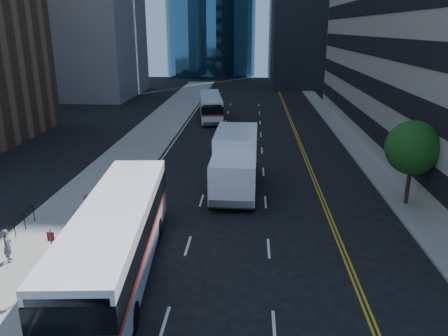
{
  "coord_description": "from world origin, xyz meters",
  "views": [
    {
      "loc": [
        -0.45,
        -17.29,
        10.31
      ],
      "look_at": [
        -1.96,
        6.04,
        2.8
      ],
      "focal_mm": 35.0,
      "sensor_mm": 36.0,
      "label": 1
    }
  ],
  "objects_px": {
    "bus_rear": "(211,106)",
    "pedestrian": "(8,245)",
    "box_truck": "(235,161)",
    "street_tree": "(413,148)",
    "bus_front": "(117,236)"
  },
  "relations": [
    {
      "from": "bus_rear",
      "to": "bus_front",
      "type": "bearing_deg",
      "value": -98.85
    },
    {
      "from": "street_tree",
      "to": "box_truck",
      "type": "bearing_deg",
      "value": 169.08
    },
    {
      "from": "bus_front",
      "to": "bus_rear",
      "type": "xyz_separation_m",
      "value": [
        0.76,
        34.61,
        -0.27
      ]
    },
    {
      "from": "street_tree",
      "to": "box_truck",
      "type": "xyz_separation_m",
      "value": [
        -10.47,
        2.02,
        -1.64
      ]
    },
    {
      "from": "bus_rear",
      "to": "street_tree",
      "type": "bearing_deg",
      "value": -68.61
    },
    {
      "from": "bus_front",
      "to": "bus_rear",
      "type": "relative_size",
      "value": 1.17
    },
    {
      "from": "pedestrian",
      "to": "bus_front",
      "type": "bearing_deg",
      "value": -117.24
    },
    {
      "from": "box_truck",
      "to": "pedestrian",
      "type": "distance_m",
      "value": 14.31
    },
    {
      "from": "bus_rear",
      "to": "pedestrian",
      "type": "xyz_separation_m",
      "value": [
        -6.01,
        -34.19,
        -0.58
      ]
    },
    {
      "from": "pedestrian",
      "to": "bus_rear",
      "type": "bearing_deg",
      "value": -32.59
    },
    {
      "from": "bus_rear",
      "to": "pedestrian",
      "type": "height_order",
      "value": "bus_rear"
    },
    {
      "from": "box_truck",
      "to": "bus_rear",
      "type": "bearing_deg",
      "value": 100.17
    },
    {
      "from": "street_tree",
      "to": "box_truck",
      "type": "distance_m",
      "value": 10.79
    },
    {
      "from": "street_tree",
      "to": "pedestrian",
      "type": "relative_size",
      "value": 3.22
    },
    {
      "from": "pedestrian",
      "to": "box_truck",
      "type": "bearing_deg",
      "value": -66.53
    }
  ]
}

